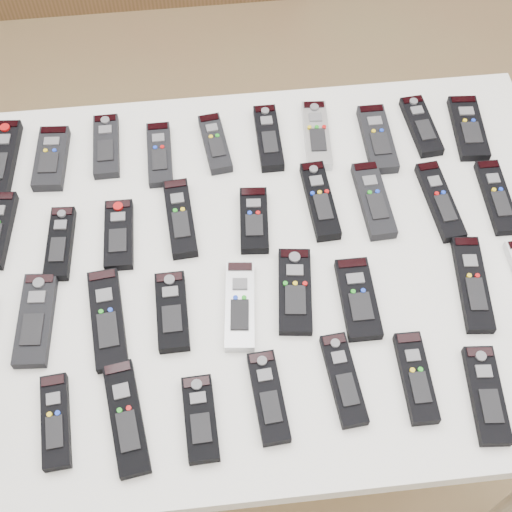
{
  "coord_description": "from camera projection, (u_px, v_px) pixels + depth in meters",
  "views": [
    {
      "loc": [
        -0.06,
        -0.84,
        1.93
      ],
      "look_at": [
        0.02,
        -0.13,
        0.8
      ],
      "focal_mm": 50.0,
      "sensor_mm": 36.0,
      "label": 1
    }
  ],
  "objects": [
    {
      "name": "remote_26",
      "position": [
        472.0,
        284.0,
        1.32
      ],
      "size": [
        0.07,
        0.2,
        0.02
      ],
      "primitive_type": "cube",
      "rotation": [
        0.0,
        0.0,
        -0.1
      ],
      "color": "black",
      "rests_on": "table"
    },
    {
      "name": "remote_12",
      "position": [
        119.0,
        235.0,
        1.37
      ],
      "size": [
        0.06,
        0.15,
        0.02
      ],
      "primitive_type": "cube",
      "rotation": [
        0.0,
        0.0,
        -0.01
      ],
      "color": "black",
      "rests_on": "table"
    },
    {
      "name": "ground",
      "position": [
        244.0,
        363.0,
        2.08
      ],
      "size": [
        4.0,
        4.0,
        0.0
      ],
      "primitive_type": "plane",
      "color": "#98704D",
      "rests_on": "ground"
    },
    {
      "name": "table",
      "position": [
        256.0,
        277.0,
        1.4
      ],
      "size": [
        1.25,
        0.88,
        0.78
      ],
      "color": "white",
      "rests_on": "ground"
    },
    {
      "name": "remote_6",
      "position": [
        317.0,
        135.0,
        1.51
      ],
      "size": [
        0.06,
        0.18,
        0.02
      ],
      "primitive_type": "cube",
      "rotation": [
        0.0,
        0.0,
        -0.07
      ],
      "color": "#B7B7BC",
      "rests_on": "table"
    },
    {
      "name": "remote_21",
      "position": [
        107.0,
        319.0,
        1.28
      ],
      "size": [
        0.07,
        0.2,
        0.02
      ],
      "primitive_type": "cube",
      "rotation": [
        0.0,
        0.0,
        0.1
      ],
      "color": "black",
      "rests_on": "table"
    },
    {
      "name": "remote_35",
      "position": [
        486.0,
        395.0,
        1.2
      ],
      "size": [
        0.07,
        0.18,
        0.02
      ],
      "primitive_type": "cube",
      "rotation": [
        0.0,
        0.0,
        -0.08
      ],
      "color": "black",
      "rests_on": "table"
    },
    {
      "name": "remote_11",
      "position": [
        60.0,
        243.0,
        1.36
      ],
      "size": [
        0.06,
        0.16,
        0.02
      ],
      "primitive_type": "cube",
      "rotation": [
        0.0,
        0.0,
        -0.07
      ],
      "color": "black",
      "rests_on": "table"
    },
    {
      "name": "remote_17",
      "position": [
        440.0,
        201.0,
        1.42
      ],
      "size": [
        0.06,
        0.19,
        0.02
      ],
      "primitive_type": "cube",
      "rotation": [
        0.0,
        0.0,
        0.08
      ],
      "color": "black",
      "rests_on": "table"
    },
    {
      "name": "remote_9",
      "position": [
        468.0,
        128.0,
        1.52
      ],
      "size": [
        0.07,
        0.17,
        0.02
      ],
      "primitive_type": "cube",
      "rotation": [
        0.0,
        0.0,
        -0.08
      ],
      "color": "black",
      "rests_on": "table"
    },
    {
      "name": "remote_32",
      "position": [
        268.0,
        397.0,
        1.2
      ],
      "size": [
        0.06,
        0.16,
        0.02
      ],
      "primitive_type": "cube",
      "rotation": [
        0.0,
        0.0,
        0.07
      ],
      "color": "black",
      "rests_on": "table"
    },
    {
      "name": "remote_34",
      "position": [
        416.0,
        378.0,
        1.22
      ],
      "size": [
        0.05,
        0.16,
        0.02
      ],
      "primitive_type": "cube",
      "rotation": [
        0.0,
        0.0,
        -0.01
      ],
      "color": "black",
      "rests_on": "table"
    },
    {
      "name": "remote_5",
      "position": [
        268.0,
        138.0,
        1.5
      ],
      "size": [
        0.05,
        0.17,
        0.02
      ],
      "primitive_type": "cube",
      "rotation": [
        0.0,
        0.0,
        0.0
      ],
      "color": "black",
      "rests_on": "table"
    },
    {
      "name": "remote_8",
      "position": [
        421.0,
        126.0,
        1.52
      ],
      "size": [
        0.06,
        0.16,
        0.02
      ],
      "primitive_type": "cube",
      "rotation": [
        0.0,
        0.0,
        0.08
      ],
      "color": "black",
      "rests_on": "table"
    },
    {
      "name": "remote_2",
      "position": [
        106.0,
        146.0,
        1.49
      ],
      "size": [
        0.05,
        0.16,
        0.02
      ],
      "primitive_type": "cube",
      "rotation": [
        0.0,
        0.0,
        0.01
      ],
      "color": "black",
      "rests_on": "table"
    },
    {
      "name": "remote_33",
      "position": [
        343.0,
        379.0,
        1.22
      ],
      "size": [
        0.06,
        0.17,
        0.02
      ],
      "primitive_type": "cube",
      "rotation": [
        0.0,
        0.0,
        0.08
      ],
      "color": "black",
      "rests_on": "table"
    },
    {
      "name": "remote_7",
      "position": [
        377.0,
        139.0,
        1.5
      ],
      "size": [
        0.06,
        0.17,
        0.02
      ],
      "primitive_type": "cube",
      "rotation": [
        0.0,
        0.0,
        -0.0
      ],
      "color": "black",
      "rests_on": "table"
    },
    {
      "name": "remote_22",
      "position": [
        172.0,
        312.0,
        1.28
      ],
      "size": [
        0.06,
        0.15,
        0.02
      ],
      "primitive_type": "cube",
      "rotation": [
        0.0,
        0.0,
        0.01
      ],
      "color": "black",
      "rests_on": "table"
    },
    {
      "name": "remote_31",
      "position": [
        200.0,
        419.0,
        1.18
      ],
      "size": [
        0.06,
        0.15,
        0.02
      ],
      "primitive_type": "cube",
      "rotation": [
        0.0,
        0.0,
        0.03
      ],
      "color": "black",
      "rests_on": "table"
    },
    {
      "name": "remote_14",
      "position": [
        254.0,
        220.0,
        1.39
      ],
      "size": [
        0.07,
        0.15,
        0.02
      ],
      "primitive_type": "cube",
      "rotation": [
        0.0,
        0.0,
        -0.08
      ],
      "color": "black",
      "rests_on": "table"
    },
    {
      "name": "remote_3",
      "position": [
        160.0,
        154.0,
        1.48
      ],
      "size": [
        0.05,
        0.16,
        0.02
      ],
      "primitive_type": "cube",
      "rotation": [
        0.0,
        0.0,
        0.0
      ],
      "color": "black",
      "rests_on": "table"
    },
    {
      "name": "remote_15",
      "position": [
        320.0,
        201.0,
        1.41
      ],
      "size": [
        0.06,
        0.18,
        0.02
      ],
      "primitive_type": "cube",
      "rotation": [
        0.0,
        0.0,
        0.05
      ],
      "color": "black",
      "rests_on": "table"
    },
    {
      "name": "remote_13",
      "position": [
        180.0,
        218.0,
        1.39
      ],
      "size": [
        0.06,
        0.18,
        0.02
      ],
      "primitive_type": "cube",
      "rotation": [
        0.0,
        0.0,
        0.06
      ],
      "color": "black",
      "rests_on": "table"
    },
    {
      "name": "remote_24",
      "position": [
        295.0,
        291.0,
        1.31
      ],
      "size": [
        0.08,
        0.18,
        0.02
      ],
      "primitive_type": "cube",
      "rotation": [
        0.0,
        0.0,
        -0.12
      ],
      "color": "black",
      "rests_on": "table"
    },
    {
      "name": "remote_29",
      "position": [
        56.0,
        421.0,
        1.18
      ],
      "size": [
        0.06,
        0.16,
        0.02
      ],
      "primitive_type": "cube",
      "rotation": [
        0.0,
        0.0,
        0.08
      ],
      "color": "black",
      "rests_on": "table"
    },
    {
      "name": "remote_4",
      "position": [
        215.0,
        144.0,
        1.5
      ],
      "size": [
        0.06,
        0.15,
        0.02
      ],
      "primitive_type": "cube",
      "rotation": [
        0.0,
        0.0,
        0.12
      ],
      "color": "black",
      "rests_on": "table"
    },
    {
      "name": "remote_18",
      "position": [
        497.0,
        197.0,
        1.42
      ],
      "size": [
        0.05,
        0.18,
        0.02
      ],
      "primitive_type": "cube",
      "rotation": [
        0.0,
        0.0,
        -0.02
      ],
      "color": "black",
      "rests_on": "table"
    },
    {
      "name": "remote_16",
      "position": [
        374.0,
        200.0,
        1.42
      ],
      "size": [
        0.06,
        0.18,
        0.02
      ],
      "primitive_type": "cube",
      "rotation": [
        0.0,
        0.0,
        0.04
      ],
      "color": "black",
      "rests_on": "table"
    },
    {
      "name": "remote_0",
      "position": [
        1.0,
        160.0,
        1.47
      ],
      "size": [
        0.07,
        0.2,
        0.02
      ],
      "primitive_type": "cube",
      "rotation": [
        0.0,
        0.0,
        -0.08
      ],
      "color": "black",
      "rests_on": "table"
    },
    {
      "name": "remote_25",
      "position": [
        358.0,
        299.0,
        1.3
      ],
      "size": [
        0.06,
        0.16,
        0.02
      ],
      "primitive_type": "cube",
      "rotation": [
        0.0,
        0.0,
        -0.0
      ],
      "color": "black",
      "rests_on": "table"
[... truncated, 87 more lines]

